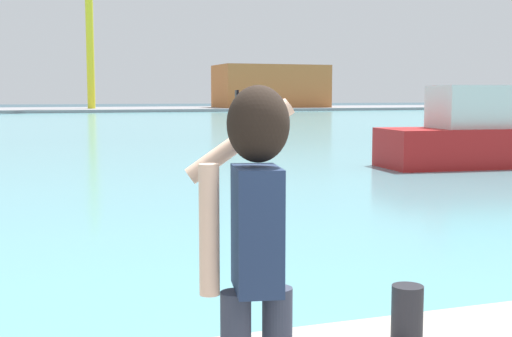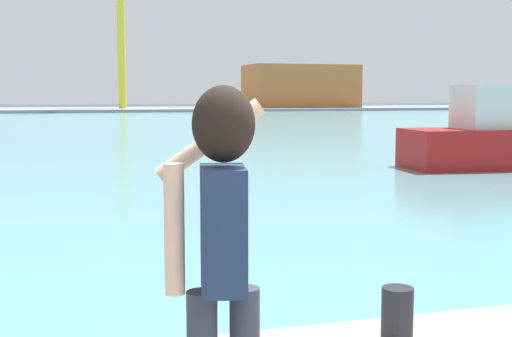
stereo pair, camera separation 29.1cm
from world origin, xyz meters
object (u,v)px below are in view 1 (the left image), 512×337
at_px(person_photographer, 255,237).
at_px(port_crane, 85,17).
at_px(harbor_bollard, 407,313).
at_px(warehouse_right, 271,86).
at_px(boat_moored, 501,138).

distance_m(person_photographer, port_crane, 89.22).
distance_m(person_photographer, harbor_bollard, 2.10).
distance_m(harbor_bollard, warehouse_right, 93.92).
distance_m(harbor_bollard, port_crane, 88.07).
bearing_deg(harbor_bollard, person_photographer, -142.93).
bearing_deg(harbor_bollard, boat_moored, 49.10).
relative_size(warehouse_right, port_crane, 0.79).
height_order(harbor_bollard, boat_moored, boat_moored).
distance_m(harbor_bollard, boat_moored, 17.60).
xyz_separation_m(person_photographer, port_crane, (7.88, 88.25, 10.50)).
relative_size(person_photographer, port_crane, 0.09).
xyz_separation_m(harbor_bollard, port_crane, (6.36, 87.10, 11.37)).
bearing_deg(harbor_bollard, warehouse_right, 70.00).
relative_size(person_photographer, boat_moored, 0.21).
bearing_deg(warehouse_right, port_crane, -177.52).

